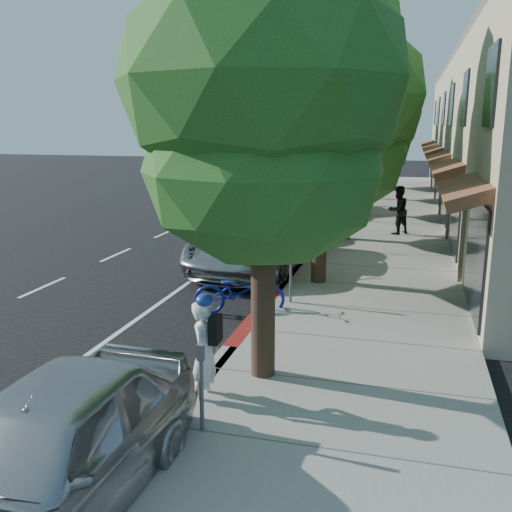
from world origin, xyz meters
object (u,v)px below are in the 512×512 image
(street_tree_0, at_px, (264,89))
(street_tree_4, at_px, (371,124))
(bicycle, at_px, (240,291))
(near_car_a, at_px, (46,455))
(silver_suv, at_px, (258,241))
(dark_suv_far, at_px, (347,178))
(street_tree_1, at_px, (323,101))
(white_pickup, at_px, (314,196))
(pedestrian, at_px, (398,210))
(street_tree_5, at_px, (378,122))
(street_tree_2, at_px, (348,129))
(cyclist, at_px, (206,354))
(dark_sedan, at_px, (260,223))
(street_tree_3, at_px, (362,116))

(street_tree_0, distance_m, street_tree_4, 24.01)
(street_tree_0, height_order, bicycle, street_tree_0)
(street_tree_4, height_order, near_car_a, street_tree_4)
(silver_suv, relative_size, dark_suv_far, 1.26)
(street_tree_1, bearing_deg, street_tree_4, 90.00)
(white_pickup, height_order, pedestrian, pedestrian)
(street_tree_5, distance_m, pedestrian, 16.98)
(street_tree_2, distance_m, near_car_a, 16.36)
(white_pickup, relative_size, near_car_a, 1.30)
(near_car_a, bearing_deg, cyclist, 77.50)
(street_tree_5, distance_m, dark_sedan, 19.40)
(street_tree_2, relative_size, silver_suv, 1.12)
(silver_suv, xyz_separation_m, white_pickup, (-0.07, 10.80, 0.04))
(cyclist, distance_m, bicycle, 4.36)
(street_tree_2, bearing_deg, white_pickup, 108.90)
(cyclist, bearing_deg, bicycle, 12.47)
(street_tree_0, distance_m, dark_sedan, 12.26)
(silver_suv, xyz_separation_m, dark_suv_far, (0.38, 21.19, -0.02))
(street_tree_0, height_order, dark_sedan, street_tree_0)
(street_tree_2, xyz_separation_m, street_tree_4, (0.00, 12.00, 0.18))
(street_tree_2, height_order, near_car_a, street_tree_2)
(silver_suv, distance_m, pedestrian, 7.14)
(cyclist, height_order, dark_suv_far, cyclist)
(street_tree_1, bearing_deg, street_tree_0, -90.00)
(street_tree_4, xyz_separation_m, pedestrian, (1.85, -10.55, -3.20))
(bicycle, bearing_deg, dark_sedan, -4.48)
(bicycle, xyz_separation_m, pedestrian, (3.24, 10.17, 0.53))
(pedestrian, bearing_deg, cyclist, 36.41)
(street_tree_5, distance_m, silver_suv, 22.87)
(street_tree_4, bearing_deg, cyclist, -91.49)
(dark_suv_far, bearing_deg, bicycle, -83.13)
(bicycle, height_order, silver_suv, silver_suv)
(white_pickup, bearing_deg, street_tree_1, -81.25)
(street_tree_5, bearing_deg, pedestrian, -83.61)
(street_tree_2, distance_m, pedestrian, 3.83)
(silver_suv, bearing_deg, street_tree_5, 90.86)
(cyclist, distance_m, silver_suv, 8.62)
(street_tree_1, bearing_deg, street_tree_2, 90.00)
(silver_suv, distance_m, dark_sedan, 3.79)
(street_tree_1, xyz_separation_m, dark_suv_far, (-1.70, 22.69, -3.99))
(street_tree_3, bearing_deg, silver_suv, -101.22)
(street_tree_2, height_order, dark_sedan, street_tree_2)
(street_tree_2, bearing_deg, street_tree_0, -90.00)
(street_tree_3, distance_m, cyclist, 19.38)
(white_pickup, bearing_deg, dark_suv_far, 86.29)
(street_tree_4, xyz_separation_m, near_car_a, (-1.40, -27.96, -3.47))
(silver_suv, height_order, dark_suv_far, silver_suv)
(street_tree_4, xyz_separation_m, white_pickup, (-2.16, -5.70, -3.38))
(silver_suv, height_order, near_car_a, silver_suv)
(street_tree_4, bearing_deg, street_tree_0, -90.00)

